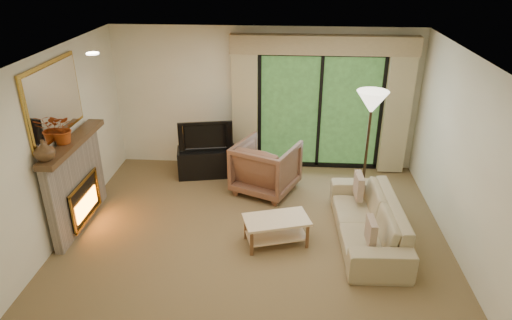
# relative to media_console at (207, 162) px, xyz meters

# --- Properties ---
(floor) EXTENTS (5.50, 5.50, 0.00)m
(floor) POSITION_rel_media_console_xyz_m (1.02, -1.95, -0.26)
(floor) COLOR brown
(floor) RESTS_ON ground
(ceiling) EXTENTS (5.50, 5.50, 0.00)m
(ceiling) POSITION_rel_media_console_xyz_m (1.02, -1.95, 2.34)
(ceiling) COLOR silver
(ceiling) RESTS_ON ground
(wall_back) EXTENTS (5.00, 0.00, 5.00)m
(wall_back) POSITION_rel_media_console_xyz_m (1.02, 0.55, 1.04)
(wall_back) COLOR beige
(wall_back) RESTS_ON ground
(wall_front) EXTENTS (5.00, 0.00, 5.00)m
(wall_front) POSITION_rel_media_console_xyz_m (1.02, -4.45, 1.04)
(wall_front) COLOR beige
(wall_front) RESTS_ON ground
(wall_left) EXTENTS (0.00, 5.00, 5.00)m
(wall_left) POSITION_rel_media_console_xyz_m (-1.73, -1.95, 1.04)
(wall_left) COLOR beige
(wall_left) RESTS_ON ground
(wall_right) EXTENTS (0.00, 5.00, 5.00)m
(wall_right) POSITION_rel_media_console_xyz_m (3.77, -1.95, 1.04)
(wall_right) COLOR beige
(wall_right) RESTS_ON ground
(fireplace) EXTENTS (0.24, 1.70, 1.37)m
(fireplace) POSITION_rel_media_console_xyz_m (-1.61, -1.75, 0.43)
(fireplace) COLOR gray
(fireplace) RESTS_ON floor
(mirror) EXTENTS (0.07, 1.45, 1.02)m
(mirror) POSITION_rel_media_console_xyz_m (-1.69, -1.75, 1.69)
(mirror) COLOR #B78D36
(mirror) RESTS_ON wall_left
(sliding_door) EXTENTS (2.26, 0.10, 2.16)m
(sliding_door) POSITION_rel_media_console_xyz_m (2.02, 0.50, 0.84)
(sliding_door) COLOR black
(sliding_door) RESTS_ON floor
(curtain_left) EXTENTS (0.45, 0.18, 2.35)m
(curtain_left) POSITION_rel_media_console_xyz_m (0.67, 0.39, 0.94)
(curtain_left) COLOR tan
(curtain_left) RESTS_ON floor
(curtain_right) EXTENTS (0.45, 0.18, 2.35)m
(curtain_right) POSITION_rel_media_console_xyz_m (3.37, 0.39, 0.94)
(curtain_right) COLOR tan
(curtain_right) RESTS_ON floor
(cornice) EXTENTS (3.20, 0.24, 0.32)m
(cornice) POSITION_rel_media_console_xyz_m (2.02, 0.41, 2.06)
(cornice) COLOR #9E865E
(cornice) RESTS_ON wall_back
(media_console) EXTENTS (1.10, 0.66, 0.52)m
(media_console) POSITION_rel_media_console_xyz_m (0.00, 0.00, 0.00)
(media_console) COLOR black
(media_console) RESTS_ON floor
(tv) EXTENTS (0.96, 0.31, 0.55)m
(tv) POSITION_rel_media_console_xyz_m (0.00, 0.00, 0.53)
(tv) COLOR black
(tv) RESTS_ON media_console
(armchair) EXTENTS (1.26, 1.27, 0.89)m
(armchair) POSITION_rel_media_console_xyz_m (1.11, -0.52, 0.18)
(armchair) COLOR brown
(armchair) RESTS_ON floor
(sofa) EXTENTS (0.90, 2.14, 0.62)m
(sofa) POSITION_rel_media_console_xyz_m (2.63, -1.84, 0.05)
(sofa) COLOR tan
(sofa) RESTS_ON floor
(pillow_near) EXTENTS (0.10, 0.34, 0.34)m
(pillow_near) POSITION_rel_media_console_xyz_m (2.56, -2.44, 0.26)
(pillow_near) COLOR brown
(pillow_near) RESTS_ON sofa
(pillow_far) EXTENTS (0.11, 0.38, 0.37)m
(pillow_far) POSITION_rel_media_console_xyz_m (2.56, -1.23, 0.26)
(pillow_far) COLOR brown
(pillow_far) RESTS_ON sofa
(coffee_table) EXTENTS (1.00, 0.73, 0.40)m
(coffee_table) POSITION_rel_media_console_xyz_m (1.34, -2.05, -0.06)
(coffee_table) COLOR beige
(coffee_table) RESTS_ON floor
(floor_lamp) EXTENTS (0.53, 0.53, 1.84)m
(floor_lamp) POSITION_rel_media_console_xyz_m (2.73, -0.63, 0.66)
(floor_lamp) COLOR white
(floor_lamp) RESTS_ON floor
(vase) EXTENTS (0.33, 0.33, 0.27)m
(vase) POSITION_rel_media_console_xyz_m (-1.59, -2.42, 1.25)
(vase) COLOR #4C341E
(vase) RESTS_ON fireplace
(branches) EXTENTS (0.47, 0.43, 0.43)m
(branches) POSITION_rel_media_console_xyz_m (-1.59, -1.88, 1.33)
(branches) COLOR #93380F
(branches) RESTS_ON fireplace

